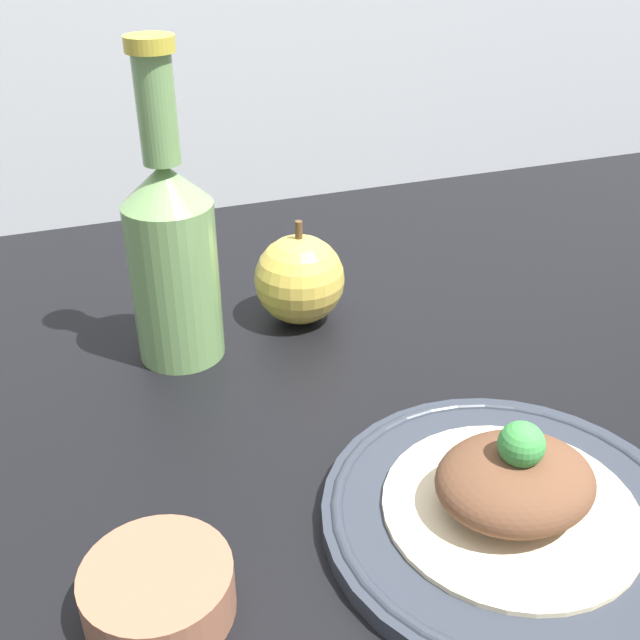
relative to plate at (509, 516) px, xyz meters
The scene contains 6 objects.
ground_plane 13.32cm from the plate, 117.38° to the left, with size 180.00×110.00×4.00cm, color black.
plate is the anchor object (origin of this frame).
plated_food 2.75cm from the plate, 75.96° to the right, with size 17.25×17.25×7.21cm.
cider_bottle 34.98cm from the plate, 119.46° to the left, with size 7.80×7.80×28.11cm.
apple 31.96cm from the plate, 97.71° to the left, with size 8.85×8.85×10.54cm.
dipping_bowl 23.45cm from the plate, behind, with size 9.07×9.07×3.38cm.
Camera 1 is at (-18.79, -41.94, 37.82)cm, focal length 42.00 mm.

